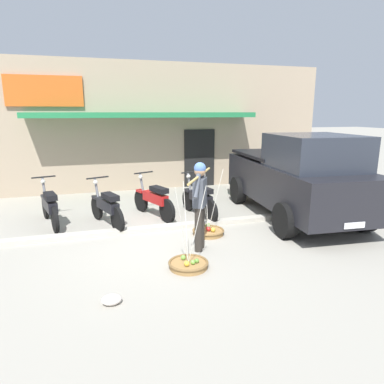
# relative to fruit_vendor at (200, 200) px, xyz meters

# --- Properties ---
(ground_plane) EXTENTS (90.00, 90.00, 0.00)m
(ground_plane) POSITION_rel_fruit_vendor_xyz_m (-0.37, 0.62, -0.98)
(ground_plane) COLOR #9E998C
(sidewalk_curb) EXTENTS (20.00, 0.24, 0.10)m
(sidewalk_curb) POSITION_rel_fruit_vendor_xyz_m (-0.37, 1.32, -0.93)
(sidewalk_curb) COLOR #BAB4A5
(sidewalk_curb) RESTS_ON ground
(fruit_vendor) EXTENTS (0.91, 1.46, 1.70)m
(fruit_vendor) POSITION_rel_fruit_vendor_xyz_m (0.00, 0.00, 0.00)
(fruit_vendor) COLOR #2D2823
(fruit_vendor) RESTS_ON ground
(fruit_basket_left_side) EXTENTS (0.69, 0.69, 1.45)m
(fruit_basket_left_side) POSITION_rel_fruit_vendor_xyz_m (0.43, 0.72, -0.90)
(fruit_basket_left_side) COLOR #9E7542
(fruit_basket_left_side) RESTS_ON ground
(fruit_basket_right_side) EXTENTS (0.69, 0.69, 1.45)m
(fruit_basket_right_side) POSITION_rel_fruit_vendor_xyz_m (-0.43, -0.72, -0.90)
(fruit_basket_right_side) COLOR #9E7542
(fruit_basket_right_side) RESTS_ON ground
(motorcycle_nearest_shop) EXTENTS (0.65, 1.78, 1.09)m
(motorcycle_nearest_shop) POSITION_rel_fruit_vendor_xyz_m (-2.89, 2.40, -0.52)
(motorcycle_nearest_shop) COLOR black
(motorcycle_nearest_shop) RESTS_ON ground
(motorcycle_second_in_row) EXTENTS (0.73, 1.75, 1.09)m
(motorcycle_second_in_row) POSITION_rel_fruit_vendor_xyz_m (-1.62, 1.95, -0.52)
(motorcycle_second_in_row) COLOR black
(motorcycle_second_in_row) RESTS_ON ground
(motorcycle_third_in_row) EXTENTS (0.78, 1.73, 1.09)m
(motorcycle_third_in_row) POSITION_rel_fruit_vendor_xyz_m (-0.44, 2.33, -0.52)
(motorcycle_third_in_row) COLOR black
(motorcycle_third_in_row) RESTS_ON ground
(motorcycle_end_of_row) EXTENTS (0.54, 1.81, 1.09)m
(motorcycle_end_of_row) POSITION_rel_fruit_vendor_xyz_m (0.65, 2.01, -0.52)
(motorcycle_end_of_row) COLOR black
(motorcycle_end_of_row) RESTS_ON ground
(parked_truck) EXTENTS (2.45, 4.84, 2.10)m
(parked_truck) POSITION_rel_fruit_vendor_xyz_m (2.97, 1.33, 0.05)
(parked_truck) COLOR black
(parked_truck) RESTS_ON ground
(storefront_building) EXTENTS (13.00, 6.00, 4.20)m
(storefront_building) POSITION_rel_fruit_vendor_xyz_m (-0.15, 8.06, 1.12)
(storefront_building) COLOR tan
(storefront_building) RESTS_ON ground
(plastic_litter_bag) EXTENTS (0.28, 0.22, 0.14)m
(plastic_litter_bag) POSITION_rel_fruit_vendor_xyz_m (-1.77, -1.50, -0.91)
(plastic_litter_bag) COLOR silver
(plastic_litter_bag) RESTS_ON ground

